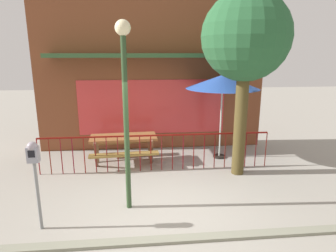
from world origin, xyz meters
TOP-DOWN VIEW (x-y plane):
  - ground at (0.00, 0.00)m, footprint 40.00×40.00m
  - pub_storefront at (0.00, 4.18)m, footprint 7.05×1.28m
  - patio_fence_front at (-0.00, 2.10)m, footprint 5.94×0.04m
  - picnic_table_left at (-0.87, 2.71)m, footprint 1.88×1.47m
  - patio_umbrella at (1.91, 2.89)m, footprint 2.06×2.06m
  - parking_meter_near at (-2.17, -0.33)m, footprint 0.18×0.17m
  - street_tree at (2.06, 1.70)m, footprint 2.05×2.05m
  - street_lamp at (-0.66, 0.26)m, footprint 0.28×0.28m
  - curb_edge at (0.00, -0.90)m, footprint 9.86×0.20m

SIDE VIEW (x-z plane):
  - ground at x=0.00m, z-range 0.00..0.00m
  - curb_edge at x=0.00m, z-range -0.06..0.06m
  - picnic_table_left at x=-0.87m, z-range 0.21..1.01m
  - patio_fence_front at x=0.00m, z-range 0.18..1.14m
  - parking_meter_near at x=-2.17m, z-range 0.44..2.03m
  - patio_umbrella at x=1.91m, z-range 1.00..3.42m
  - street_lamp at x=-0.66m, z-range 0.58..4.14m
  - pub_storefront at x=0.00m, z-range 0.00..4.80m
  - street_tree at x=2.06m, z-range 1.11..5.50m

